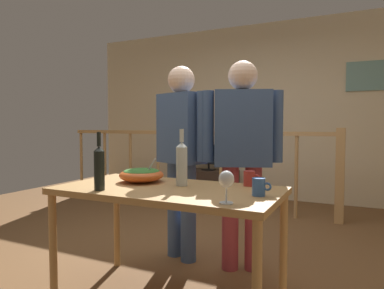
# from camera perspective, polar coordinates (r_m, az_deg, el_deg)

# --- Properties ---
(ground_plane) EXTENTS (7.85, 7.85, 0.00)m
(ground_plane) POSITION_cam_1_polar(r_m,az_deg,el_deg) (3.22, -1.16, -17.63)
(ground_plane) COLOR brown
(back_wall) EXTENTS (6.04, 0.10, 2.71)m
(back_wall) POSITION_cam_1_polar(r_m,az_deg,el_deg) (5.58, 11.61, 5.31)
(back_wall) COLOR beige
(back_wall) RESTS_ON ground_plane
(framed_picture) EXTENTS (0.48, 0.03, 0.40)m
(framed_picture) POSITION_cam_1_polar(r_m,az_deg,el_deg) (5.39, 26.59, 10.04)
(framed_picture) COLOR gray
(stair_railing) EXTENTS (4.04, 0.10, 1.12)m
(stair_railing) POSITION_cam_1_polar(r_m,az_deg,el_deg) (4.67, 4.98, -2.33)
(stair_railing) COLOR #B2844C
(stair_railing) RESTS_ON ground_plane
(tv_console) EXTENTS (0.90, 0.40, 0.43)m
(tv_console) POSITION_cam_1_polar(r_m,az_deg,el_deg) (5.57, 2.76, -6.43)
(tv_console) COLOR #38281E
(tv_console) RESTS_ON ground_plane
(flat_screen_tv) EXTENTS (0.56, 0.12, 0.41)m
(flat_screen_tv) POSITION_cam_1_polar(r_m,az_deg,el_deg) (5.48, 2.64, -1.74)
(flat_screen_tv) COLOR black
(flat_screen_tv) RESTS_ON tv_console
(serving_table) EXTENTS (1.41, 0.73, 0.75)m
(serving_table) POSITION_cam_1_polar(r_m,az_deg,el_deg) (2.24, -3.91, -8.95)
(serving_table) COLOR #B2844C
(serving_table) RESTS_ON ground_plane
(salad_bowl) EXTENTS (0.31, 0.31, 0.17)m
(salad_bowl) POSITION_cam_1_polar(r_m,az_deg,el_deg) (2.46, -8.33, -4.86)
(salad_bowl) COLOR #DB5B23
(salad_bowl) RESTS_ON serving_table
(wine_glass) EXTENTS (0.08, 0.08, 0.17)m
(wine_glass) POSITION_cam_1_polar(r_m,az_deg,el_deg) (1.77, 5.68, -5.94)
(wine_glass) COLOR silver
(wine_glass) RESTS_ON serving_table
(wine_bottle_dark) EXTENTS (0.06, 0.06, 0.36)m
(wine_bottle_dark) POSITION_cam_1_polar(r_m,az_deg,el_deg) (2.19, -15.02, -3.61)
(wine_bottle_dark) COLOR black
(wine_bottle_dark) RESTS_ON serving_table
(wine_bottle_clear) EXTENTS (0.07, 0.07, 0.37)m
(wine_bottle_clear) POSITION_cam_1_polar(r_m,az_deg,el_deg) (2.27, -1.70, -3.01)
(wine_bottle_clear) COLOR silver
(wine_bottle_clear) RESTS_ON serving_table
(mug_blue) EXTENTS (0.11, 0.07, 0.10)m
(mug_blue) POSITION_cam_1_polar(r_m,az_deg,el_deg) (2.00, 10.97, -6.86)
(mug_blue) COLOR #3866B2
(mug_blue) RESTS_ON serving_table
(mug_red) EXTENTS (0.11, 0.07, 0.10)m
(mug_red) POSITION_cam_1_polar(r_m,az_deg,el_deg) (2.30, 9.45, -5.53)
(mug_red) COLOR #B7332D
(mug_red) RESTS_ON serving_table
(person_standing_left) EXTENTS (0.57, 0.36, 1.64)m
(person_standing_left) POSITION_cam_1_polar(r_m,az_deg,el_deg) (2.94, -1.77, -0.15)
(person_standing_left) COLOR #3D5684
(person_standing_left) RESTS_ON ground_plane
(person_standing_right) EXTENTS (0.58, 0.37, 1.64)m
(person_standing_right) POSITION_cam_1_polar(r_m,az_deg,el_deg) (2.73, 8.27, -0.32)
(person_standing_right) COLOR #9E3842
(person_standing_right) RESTS_ON ground_plane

